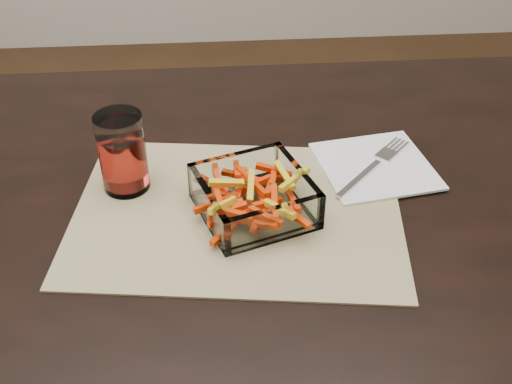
# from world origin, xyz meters

# --- Properties ---
(dining_table) EXTENTS (1.60, 0.90, 0.75)m
(dining_table) POSITION_xyz_m (0.00, 0.00, 0.66)
(dining_table) COLOR black
(dining_table) RESTS_ON ground
(placemat) EXTENTS (0.49, 0.39, 0.00)m
(placemat) POSITION_xyz_m (0.01, -0.00, 0.75)
(placemat) COLOR tan
(placemat) RESTS_ON dining_table
(glass_bowl) EXTENTS (0.18, 0.18, 0.06)m
(glass_bowl) POSITION_xyz_m (0.04, -0.01, 0.78)
(glass_bowl) COLOR white
(glass_bowl) RESTS_ON placemat
(tumbler) EXTENTS (0.07, 0.07, 0.12)m
(tumbler) POSITION_xyz_m (-0.14, 0.07, 0.81)
(tumbler) COLOR white
(tumbler) RESTS_ON placemat
(napkin) EXTENTS (0.19, 0.19, 0.00)m
(napkin) POSITION_xyz_m (0.23, 0.09, 0.76)
(napkin) COLOR white
(napkin) RESTS_ON placemat
(fork) EXTENTS (0.14, 0.15, 0.00)m
(fork) POSITION_xyz_m (0.23, 0.08, 0.76)
(fork) COLOR silver
(fork) RESTS_ON napkin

